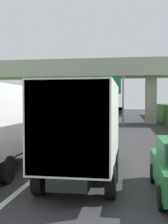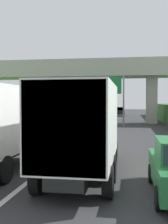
% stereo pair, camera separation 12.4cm
% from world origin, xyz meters
% --- Properties ---
extents(lane_centre_stripe, '(0.20, 95.00, 0.01)m').
position_xyz_m(lane_centre_stripe, '(0.00, 27.50, 0.00)').
color(lane_centre_stripe, white).
rests_on(lane_centre_stripe, ground).
extents(overpass_bridge, '(40.00, 4.80, 8.19)m').
position_xyz_m(overpass_bridge, '(0.00, 34.38, 6.22)').
color(overpass_bridge, '#ADA89E').
rests_on(overpass_bridge, ground).
extents(overhead_highway_sign, '(5.88, 0.18, 5.69)m').
position_xyz_m(overhead_highway_sign, '(0.00, 29.38, 4.23)').
color(overhead_highway_sign, slate).
rests_on(overhead_highway_sign, ground).
extents(truck_yellow, '(2.44, 7.30, 3.44)m').
position_xyz_m(truck_yellow, '(1.83, 7.61, 1.93)').
color(truck_yellow, black).
rests_on(truck_yellow, ground).
extents(car_black, '(1.86, 4.10, 1.72)m').
position_xyz_m(car_black, '(1.66, 52.02, 0.86)').
color(car_black, black).
rests_on(car_black, ground).
extents(construction_barrel_3, '(0.57, 0.57, 0.90)m').
position_xyz_m(construction_barrel_3, '(-6.62, 21.31, 0.46)').
color(construction_barrel_3, orange).
rests_on(construction_barrel_3, ground).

